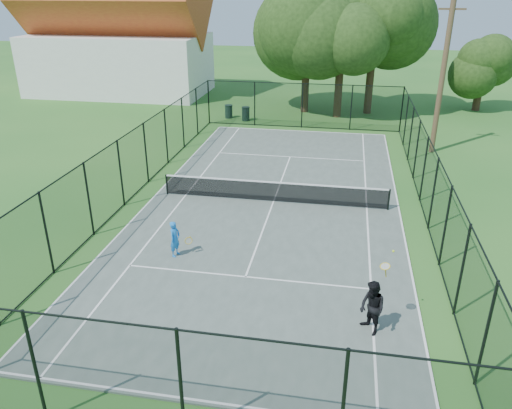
% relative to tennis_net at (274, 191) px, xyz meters
% --- Properties ---
extents(ground, '(120.00, 120.00, 0.00)m').
position_rel_tennis_net_xyz_m(ground, '(0.00, 0.00, -0.58)').
color(ground, '#245D1F').
extents(tennis_court, '(11.00, 24.00, 0.06)m').
position_rel_tennis_net_xyz_m(tennis_court, '(0.00, 0.00, -0.55)').
color(tennis_court, '#4C5A51').
rests_on(tennis_court, ground).
extents(tennis_net, '(10.08, 0.08, 0.95)m').
position_rel_tennis_net_xyz_m(tennis_net, '(0.00, 0.00, 0.00)').
color(tennis_net, black).
rests_on(tennis_net, tennis_court).
extents(fence, '(13.10, 26.10, 3.00)m').
position_rel_tennis_net_xyz_m(fence, '(0.00, 0.00, 0.92)').
color(fence, black).
rests_on(fence, ground).
extents(tree_near_left, '(7.12, 7.12, 9.29)m').
position_rel_tennis_net_xyz_m(tree_near_left, '(-0.23, 17.67, 5.14)').
color(tree_near_left, '#332114').
rests_on(tree_near_left, ground).
extents(tree_near_mid, '(6.94, 6.94, 9.07)m').
position_rel_tennis_net_xyz_m(tree_near_mid, '(2.28, 16.49, 5.01)').
color(tree_near_mid, '#332114').
rests_on(tree_near_mid, ground).
extents(tree_near_right, '(6.38, 6.38, 8.81)m').
position_rel_tennis_net_xyz_m(tree_near_right, '(4.51, 18.06, 5.02)').
color(tree_near_right, '#332114').
rests_on(tree_near_right, ground).
extents(tree_far_right, '(3.83, 3.83, 5.06)m').
position_rel_tennis_net_xyz_m(tree_far_right, '(12.84, 20.52, 2.54)').
color(tree_far_right, '#332114').
rests_on(tree_far_right, ground).
extents(building, '(15.30, 8.15, 11.87)m').
position_rel_tennis_net_xyz_m(building, '(-17.00, 22.00, 4.35)').
color(building, silver).
rests_on(building, ground).
extents(trash_bin_left, '(0.58, 0.58, 0.96)m').
position_rel_tennis_net_xyz_m(trash_bin_left, '(-5.49, 14.70, -0.09)').
color(trash_bin_left, black).
rests_on(trash_bin_left, ground).
extents(trash_bin_right, '(0.58, 0.58, 1.00)m').
position_rel_tennis_net_xyz_m(trash_bin_right, '(-4.11, 14.15, -0.07)').
color(trash_bin_right, black).
rests_on(trash_bin_right, ground).
extents(utility_pole, '(1.40, 0.30, 8.58)m').
position_rel_tennis_net_xyz_m(utility_pole, '(8.02, 9.00, 3.77)').
color(utility_pole, '#4C3823').
rests_on(utility_pole, ground).
extents(player_blue, '(0.80, 0.55, 1.33)m').
position_rel_tennis_net_xyz_m(player_blue, '(-2.75, -5.41, 0.14)').
color(player_blue, blue).
rests_on(player_blue, tennis_court).
extents(player_black, '(0.96, 1.18, 2.31)m').
position_rel_tennis_net_xyz_m(player_black, '(4.00, -8.58, 0.29)').
color(player_black, black).
rests_on(player_black, tennis_court).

